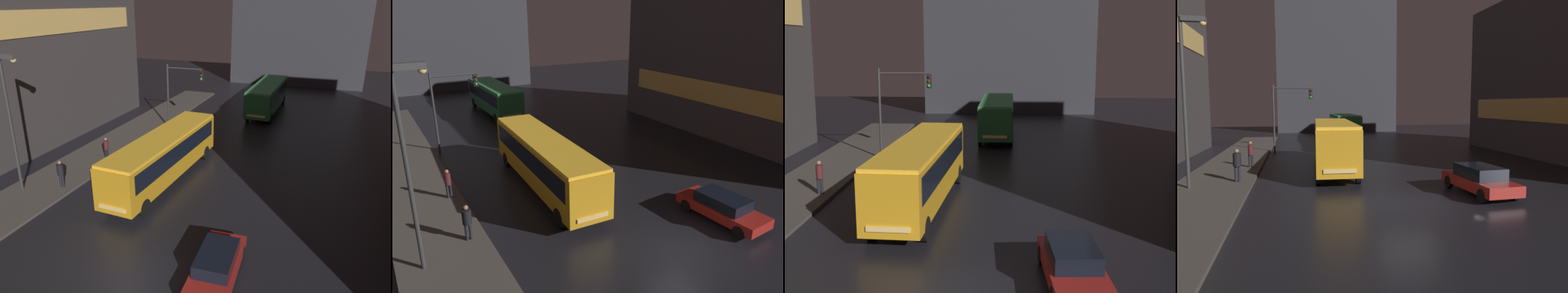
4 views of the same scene
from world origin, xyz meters
TOP-DOWN VIEW (x-y plane):
  - ground_plane at (0.00, 0.00)m, footprint 120.00×120.00m
  - sidewalk_left at (-9.00, 10.00)m, footprint 4.00×48.00m
  - building_far_backdrop at (1.73, 48.26)m, footprint 18.07×12.00m
  - bus_near at (-2.32, 9.00)m, footprint 2.94×11.81m
  - bus_far at (0.78, 28.06)m, footprint 2.62×10.69m
  - car_taxi at (3.79, 1.04)m, footprint 2.01×4.69m
  - pedestrian_near at (-7.65, 10.37)m, footprint 0.41×0.41m
  - pedestrian_mid at (-7.81, 5.57)m, footprint 0.56×0.56m
  - traffic_light_main at (-5.36, 18.97)m, footprint 3.45×0.35m
  - street_lamp_sidewalk at (-9.72, 4.43)m, footprint 1.25×0.36m

SIDE VIEW (x-z plane):
  - ground_plane at x=0.00m, z-range 0.00..0.00m
  - sidewalk_left at x=-9.00m, z-range 0.00..0.15m
  - car_taxi at x=3.79m, z-range 0.03..1.39m
  - pedestrian_near at x=-7.65m, z-range 0.29..1.99m
  - pedestrian_mid at x=-7.81m, z-range 0.34..2.10m
  - bus_far at x=0.78m, z-range 0.36..3.44m
  - bus_near at x=-2.32m, z-range 0.37..3.51m
  - traffic_light_main at x=-5.36m, z-range 1.08..7.04m
  - street_lamp_sidewalk at x=-9.72m, z-range 1.42..9.70m
  - building_far_backdrop at x=1.73m, z-range 0.00..22.65m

